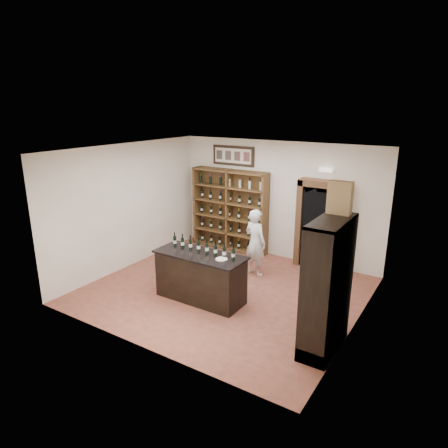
{
  "coord_description": "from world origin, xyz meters",
  "views": [
    {
      "loc": [
        4.21,
        -6.61,
        3.87
      ],
      "look_at": [
        -0.21,
        0.3,
        1.39
      ],
      "focal_mm": 32.0,
      "sensor_mm": 36.0,
      "label": 1
    }
  ],
  "objects_px": {
    "shopkeeper": "(255,242)",
    "wine_crate": "(340,198)",
    "wine_shelf": "(230,210)",
    "tasting_counter": "(200,277)",
    "counter_bottle_0": "(175,241)",
    "side_cabinet": "(327,307)"
  },
  "relations": [
    {
      "from": "shopkeeper",
      "to": "wine_crate",
      "type": "relative_size",
      "value": 3.01
    },
    {
      "from": "wine_shelf",
      "to": "counter_bottle_0",
      "type": "height_order",
      "value": "wine_shelf"
    },
    {
      "from": "tasting_counter",
      "to": "wine_shelf",
      "type": "bearing_deg",
      "value": 110.56
    },
    {
      "from": "tasting_counter",
      "to": "side_cabinet",
      "type": "bearing_deg",
      "value": -6.28
    },
    {
      "from": "tasting_counter",
      "to": "counter_bottle_0",
      "type": "bearing_deg",
      "value": 172.44
    },
    {
      "from": "wine_shelf",
      "to": "side_cabinet",
      "type": "height_order",
      "value": "same"
    },
    {
      "from": "wine_crate",
      "to": "wine_shelf",
      "type": "bearing_deg",
      "value": 143.35
    },
    {
      "from": "wine_shelf",
      "to": "shopkeeper",
      "type": "distance_m",
      "value": 1.91
    },
    {
      "from": "wine_shelf",
      "to": "side_cabinet",
      "type": "xyz_separation_m",
      "value": [
        3.82,
        -3.23,
        -0.35
      ]
    },
    {
      "from": "tasting_counter",
      "to": "counter_bottle_0",
      "type": "distance_m",
      "value": 0.95
    },
    {
      "from": "side_cabinet",
      "to": "counter_bottle_0",
      "type": "bearing_deg",
      "value": 173.45
    },
    {
      "from": "tasting_counter",
      "to": "shopkeeper",
      "type": "bearing_deg",
      "value": 78.85
    },
    {
      "from": "wine_shelf",
      "to": "shopkeeper",
      "type": "relative_size",
      "value": 1.39
    },
    {
      "from": "tasting_counter",
      "to": "side_cabinet",
      "type": "xyz_separation_m",
      "value": [
        2.72,
        -0.3,
        0.26
      ]
    },
    {
      "from": "wine_shelf",
      "to": "counter_bottle_0",
      "type": "distance_m",
      "value": 2.86
    },
    {
      "from": "tasting_counter",
      "to": "wine_crate",
      "type": "relative_size",
      "value": 3.57
    },
    {
      "from": "counter_bottle_0",
      "to": "wine_crate",
      "type": "relative_size",
      "value": 0.57
    },
    {
      "from": "shopkeeper",
      "to": "wine_crate",
      "type": "bearing_deg",
      "value": 159.26
    },
    {
      "from": "wine_shelf",
      "to": "counter_bottle_0",
      "type": "relative_size",
      "value": 7.33
    },
    {
      "from": "wine_crate",
      "to": "side_cabinet",
      "type": "bearing_deg",
      "value": -80.33
    },
    {
      "from": "tasting_counter",
      "to": "counter_bottle_0",
      "type": "height_order",
      "value": "counter_bottle_0"
    },
    {
      "from": "side_cabinet",
      "to": "wine_shelf",
      "type": "bearing_deg",
      "value": 139.79
    }
  ]
}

